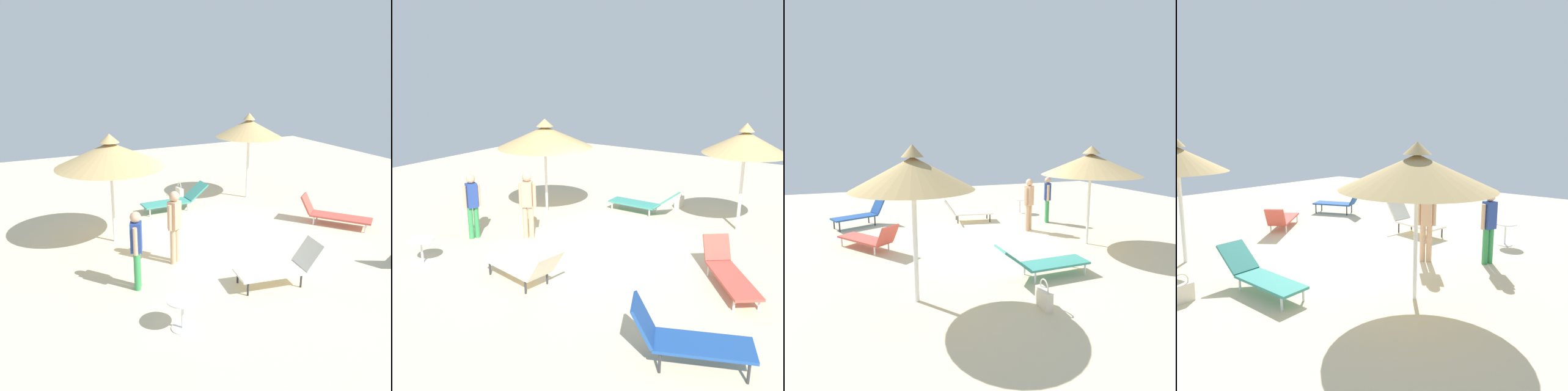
% 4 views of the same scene
% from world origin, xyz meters
% --- Properties ---
extents(ground, '(24.00, 24.00, 0.10)m').
position_xyz_m(ground, '(0.00, 0.00, -0.05)').
color(ground, beige).
extents(parasol_umbrella_near_left, '(2.16, 2.16, 2.86)m').
position_xyz_m(parasol_umbrella_near_left, '(-2.59, 2.62, 2.37)').
color(parasol_umbrella_near_left, white).
rests_on(parasol_umbrella_near_left, ground).
extents(parasol_umbrella_far_right, '(2.71, 2.71, 2.81)m').
position_xyz_m(parasol_umbrella_far_right, '(-0.85, -2.53, 2.30)').
color(parasol_umbrella_far_right, white).
rests_on(parasol_umbrella_far_right, ground).
extents(lounge_chair_far_left, '(0.95, 1.88, 0.87)m').
position_xyz_m(lounge_chair_far_left, '(2.89, -0.03, 0.39)').
color(lounge_chair_far_left, silver).
rests_on(lounge_chair_far_left, ground).
extents(lounge_chair_edge, '(1.88, 1.62, 0.79)m').
position_xyz_m(lounge_chair_edge, '(0.72, 3.37, 0.32)').
color(lounge_chair_edge, '#CC4C3F').
rests_on(lounge_chair_edge, ground).
extents(lounge_chair_near_right, '(0.58, 2.10, 0.77)m').
position_xyz_m(lounge_chair_near_right, '(-2.43, -0.10, 0.35)').
color(lounge_chair_near_right, teal).
rests_on(lounge_chair_near_right, ground).
extents(person_standing_front, '(0.31, 0.39, 1.73)m').
position_xyz_m(person_standing_front, '(0.99, -1.63, 0.98)').
color(person_standing_front, tan).
rests_on(person_standing_front, ground).
extents(person_standing_back, '(0.41, 0.30, 1.67)m').
position_xyz_m(person_standing_back, '(1.75, -2.79, 0.95)').
color(person_standing_back, '#338C4C').
rests_on(person_standing_back, ground).
extents(handbag, '(0.42, 0.16, 0.53)m').
position_xyz_m(handbag, '(-3.58, 0.54, 0.19)').
color(handbag, beige).
rests_on(handbag, ground).
extents(side_table_round, '(0.58, 0.58, 0.59)m').
position_xyz_m(side_table_round, '(3.47, -2.57, 0.40)').
color(side_table_round, silver).
rests_on(side_table_round, ground).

